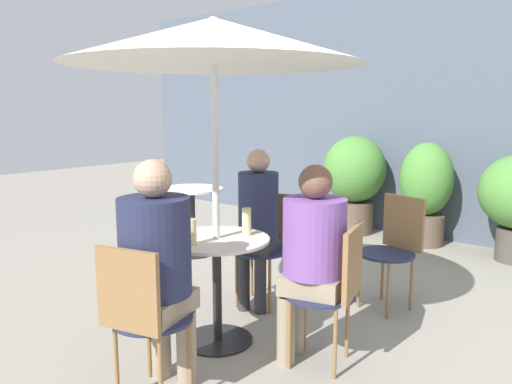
% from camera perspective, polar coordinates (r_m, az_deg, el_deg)
% --- Properties ---
extents(ground_plane, '(20.00, 20.00, 0.00)m').
position_cam_1_polar(ground_plane, '(3.32, -2.13, -18.00)').
color(ground_plane, gray).
extents(storefront_wall, '(10.00, 0.06, 3.00)m').
position_cam_1_polar(storefront_wall, '(6.16, 21.33, 8.57)').
color(storefront_wall, '#4C5666').
rests_on(storefront_wall, ground_plane).
extents(cafe_table_near, '(0.69, 0.69, 0.71)m').
position_cam_1_polar(cafe_table_near, '(3.30, -4.50, -8.83)').
color(cafe_table_near, black).
rests_on(cafe_table_near, ground_plane).
extents(cafe_table_far, '(0.65, 0.65, 0.71)m').
position_cam_1_polar(cafe_table_far, '(5.32, -7.29, -1.96)').
color(cafe_table_far, black).
rests_on(cafe_table_far, ground_plane).
extents(bistro_chair_0, '(0.44, 0.46, 0.87)m').
position_cam_1_polar(bistro_chair_0, '(2.67, -13.00, -12.98)').
color(bistro_chair_0, '#232847').
rests_on(bistro_chair_0, ground_plane).
extents(bistro_chair_1, '(0.46, 0.44, 0.87)m').
position_cam_1_polar(bistro_chair_1, '(3.00, 9.09, -10.24)').
color(bistro_chair_1, '#232847').
rests_on(bistro_chair_1, ground_plane).
extents(bistro_chair_2, '(0.44, 0.46, 0.87)m').
position_cam_1_polar(bistro_chair_2, '(3.97, 1.06, -5.20)').
color(bistro_chair_2, '#232847').
rests_on(bistro_chair_2, ground_plane).
extents(bistro_chair_3, '(0.44, 0.46, 0.87)m').
position_cam_1_polar(bistro_chair_3, '(4.00, 15.57, -5.45)').
color(bistro_chair_3, '#232847').
rests_on(bistro_chair_3, ground_plane).
extents(seated_person_0, '(0.40, 0.43, 1.28)m').
position_cam_1_polar(seated_person_0, '(2.70, -11.24, -7.57)').
color(seated_person_0, gray).
rests_on(seated_person_0, ground_plane).
extents(seated_person_1, '(0.43, 0.40, 1.22)m').
position_cam_1_polar(seated_person_1, '(2.99, 6.37, -6.46)').
color(seated_person_1, gray).
rests_on(seated_person_1, ground_plane).
extents(seated_person_2, '(0.33, 0.35, 1.23)m').
position_cam_1_polar(seated_person_2, '(3.79, 0.19, -2.64)').
color(seated_person_2, '#2D2D33').
rests_on(seated_person_2, ground_plane).
extents(beer_glass_0, '(0.06, 0.06, 0.16)m').
position_cam_1_polar(beer_glass_0, '(3.08, -7.35, -4.55)').
color(beer_glass_0, beige).
rests_on(beer_glass_0, cafe_table_near).
extents(beer_glass_1, '(0.06, 0.06, 0.18)m').
position_cam_1_polar(beer_glass_1, '(3.28, -1.08, -3.39)').
color(beer_glass_1, beige).
rests_on(beer_glass_1, cafe_table_near).
extents(potted_plant_0, '(0.76, 0.76, 1.20)m').
position_cam_1_polar(potted_plant_0, '(6.26, 11.17, 1.68)').
color(potted_plant_0, brown).
rests_on(potted_plant_0, ground_plane).
extents(potted_plant_1, '(0.58, 0.58, 1.16)m').
position_cam_1_polar(potted_plant_1, '(5.93, 18.86, 0.36)').
color(potted_plant_1, brown).
rests_on(potted_plant_1, ground_plane).
extents(umbrella, '(1.83, 1.83, 2.07)m').
position_cam_1_polar(umbrella, '(3.16, -4.85, 16.70)').
color(umbrella, silver).
rests_on(umbrella, ground_plane).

